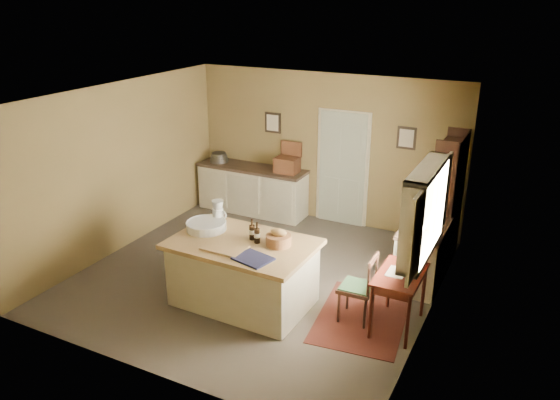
{
  "coord_description": "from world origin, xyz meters",
  "views": [
    {
      "loc": [
        3.55,
        -6.31,
        3.99
      ],
      "look_at": [
        0.2,
        0.3,
        1.15
      ],
      "focal_mm": 35.0,
      "sensor_mm": 36.0,
      "label": 1
    }
  ],
  "objects_px": {
    "work_island": "(243,271)",
    "right_cabinet": "(422,255)",
    "sideboard": "(253,188)",
    "desk_chair": "(357,288)",
    "writing_desk": "(400,280)",
    "shelving_unit": "(450,199)"
  },
  "relations": [
    {
      "from": "right_cabinet",
      "to": "work_island",
      "type": "bearing_deg",
      "value": -141.42
    },
    {
      "from": "shelving_unit",
      "to": "sideboard",
      "type": "bearing_deg",
      "value": 174.09
    },
    {
      "from": "sideboard",
      "to": "shelving_unit",
      "type": "bearing_deg",
      "value": -5.91
    },
    {
      "from": "right_cabinet",
      "to": "shelving_unit",
      "type": "relative_size",
      "value": 0.54
    },
    {
      "from": "writing_desk",
      "to": "shelving_unit",
      "type": "xyz_separation_m",
      "value": [
        0.15,
        2.19,
        0.35
      ]
    },
    {
      "from": "work_island",
      "to": "right_cabinet",
      "type": "bearing_deg",
      "value": 40.01
    },
    {
      "from": "desk_chair",
      "to": "right_cabinet",
      "type": "bearing_deg",
      "value": 67.29
    },
    {
      "from": "work_island",
      "to": "sideboard",
      "type": "bearing_deg",
      "value": 118.58
    },
    {
      "from": "sideboard",
      "to": "right_cabinet",
      "type": "relative_size",
      "value": 1.96
    },
    {
      "from": "sideboard",
      "to": "right_cabinet",
      "type": "bearing_deg",
      "value": -20.43
    },
    {
      "from": "work_island",
      "to": "writing_desk",
      "type": "bearing_deg",
      "value": 11.61
    },
    {
      "from": "work_island",
      "to": "shelving_unit",
      "type": "distance_m",
      "value": 3.41
    },
    {
      "from": "writing_desk",
      "to": "right_cabinet",
      "type": "relative_size",
      "value": 0.8
    },
    {
      "from": "sideboard",
      "to": "desk_chair",
      "type": "bearing_deg",
      "value": -41.2
    },
    {
      "from": "work_island",
      "to": "writing_desk",
      "type": "relative_size",
      "value": 2.2
    },
    {
      "from": "sideboard",
      "to": "shelving_unit",
      "type": "xyz_separation_m",
      "value": [
        3.69,
        -0.38,
        0.53
      ]
    },
    {
      "from": "writing_desk",
      "to": "shelving_unit",
      "type": "distance_m",
      "value": 2.23
    },
    {
      "from": "work_island",
      "to": "sideboard",
      "type": "relative_size",
      "value": 0.9
    },
    {
      "from": "writing_desk",
      "to": "right_cabinet",
      "type": "bearing_deg",
      "value": 90.01
    },
    {
      "from": "desk_chair",
      "to": "shelving_unit",
      "type": "distance_m",
      "value": 2.42
    },
    {
      "from": "sideboard",
      "to": "shelving_unit",
      "type": "height_order",
      "value": "shelving_unit"
    },
    {
      "from": "sideboard",
      "to": "writing_desk",
      "type": "xyz_separation_m",
      "value": [
        3.54,
        -2.58,
        0.19
      ]
    }
  ]
}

